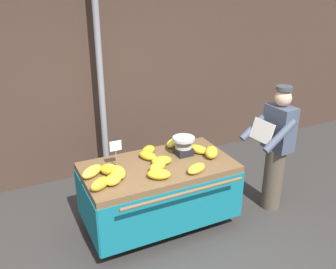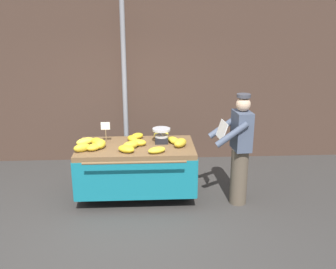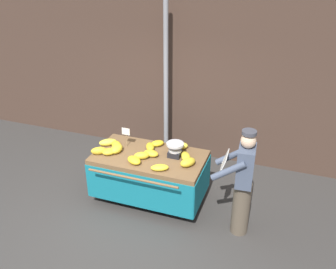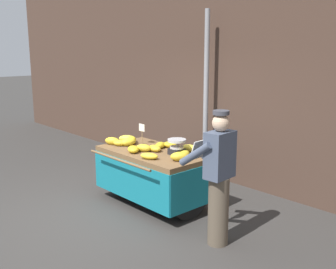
# 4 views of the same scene
# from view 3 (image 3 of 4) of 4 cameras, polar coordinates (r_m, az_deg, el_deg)

# --- Properties ---
(ground_plane) EXTENTS (60.00, 60.00, 0.00)m
(ground_plane) POSITION_cam_3_polar(r_m,az_deg,el_deg) (6.01, -7.46, -14.11)
(ground_plane) COLOR #383533
(back_wall) EXTENTS (16.00, 0.24, 4.14)m
(back_wall) POSITION_cam_3_polar(r_m,az_deg,el_deg) (7.28, 1.28, 12.37)
(back_wall) COLOR #473328
(back_wall) RESTS_ON ground
(street_pole) EXTENTS (0.09, 0.09, 3.10)m
(street_pole) POSITION_cam_3_polar(r_m,az_deg,el_deg) (7.09, -0.31, 7.56)
(street_pole) COLOR gray
(street_pole) RESTS_ON ground
(banana_cart) EXTENTS (1.82, 1.18, 0.87)m
(banana_cart) POSITION_cam_3_polar(r_m,az_deg,el_deg) (6.20, -2.82, -5.01)
(banana_cart) COLOR brown
(banana_cart) RESTS_ON ground
(weighing_scale) EXTENTS (0.28, 0.28, 0.24)m
(weighing_scale) POSITION_cam_3_polar(r_m,az_deg,el_deg) (5.99, 1.07, -2.31)
(weighing_scale) COLOR black
(weighing_scale) RESTS_ON banana_cart
(price_sign) EXTENTS (0.14, 0.01, 0.34)m
(price_sign) POSITION_cam_3_polar(r_m,az_deg,el_deg) (6.25, -6.39, 0.20)
(price_sign) COLOR #997A51
(price_sign) RESTS_ON banana_cart
(banana_bunch_0) EXTENTS (0.25, 0.25, 0.13)m
(banana_bunch_0) POSITION_cam_3_polar(r_m,az_deg,el_deg) (6.30, -7.82, -1.59)
(banana_bunch_0) COLOR gold
(banana_bunch_0) RESTS_ON banana_cart
(banana_bunch_1) EXTENTS (0.28, 0.31, 0.13)m
(banana_bunch_1) POSITION_cam_3_polar(r_m,az_deg,el_deg) (5.78, 3.02, -4.21)
(banana_bunch_1) COLOR gold
(banana_bunch_1) RESTS_ON banana_cart
(banana_bunch_2) EXTENTS (0.28, 0.23, 0.12)m
(banana_bunch_2) POSITION_cam_3_polar(r_m,az_deg,el_deg) (6.18, -10.43, -2.43)
(banana_bunch_2) COLOR gold
(banana_bunch_2) RESTS_ON banana_cart
(banana_bunch_3) EXTENTS (0.26, 0.26, 0.10)m
(banana_bunch_3) POSITION_cam_3_polar(r_m,az_deg,el_deg) (6.32, -1.63, -1.35)
(banana_bunch_3) COLOR gold
(banana_bunch_3) RESTS_ON banana_cart
(banana_bunch_4) EXTENTS (0.30, 0.25, 0.11)m
(banana_bunch_4) POSITION_cam_3_polar(r_m,az_deg,el_deg) (6.24, 1.85, -1.71)
(banana_bunch_4) COLOR yellow
(banana_bunch_4) RESTS_ON banana_cart
(banana_bunch_5) EXTENTS (0.28, 0.23, 0.12)m
(banana_bunch_5) POSITION_cam_3_polar(r_m,az_deg,el_deg) (5.97, -4.02, -3.20)
(banana_bunch_5) COLOR gold
(banana_bunch_5) RESTS_ON banana_cart
(banana_bunch_6) EXTENTS (0.23, 0.29, 0.10)m
(banana_bunch_6) POSITION_cam_3_polar(r_m,az_deg,el_deg) (6.23, -2.71, -1.86)
(banana_bunch_6) COLOR gold
(banana_bunch_6) RESTS_ON banana_cart
(banana_bunch_7) EXTENTS (0.31, 0.24, 0.09)m
(banana_bunch_7) POSITION_cam_3_polar(r_m,az_deg,el_deg) (5.68, -1.27, -5.03)
(banana_bunch_7) COLOR yellow
(banana_bunch_7) RESTS_ON banana_cart
(banana_bunch_8) EXTENTS (0.18, 0.26, 0.13)m
(banana_bunch_8) POSITION_cam_3_polar(r_m,az_deg,el_deg) (6.18, -7.78, -2.15)
(banana_bunch_8) COLOR yellow
(banana_bunch_8) RESTS_ON banana_cart
(banana_bunch_9) EXTENTS (0.31, 0.27, 0.11)m
(banana_bunch_9) POSITION_cam_3_polar(r_m,az_deg,el_deg) (5.87, -5.15, -3.90)
(banana_bunch_9) COLOR gold
(banana_bunch_9) RESTS_ON banana_cart
(banana_bunch_10) EXTENTS (0.26, 0.32, 0.10)m
(banana_bunch_10) POSITION_cam_3_polar(r_m,az_deg,el_deg) (5.95, 2.71, -3.38)
(banana_bunch_10) COLOR yellow
(banana_bunch_10) RESTS_ON banana_cart
(banana_bunch_11) EXTENTS (0.26, 0.18, 0.10)m
(banana_bunch_11) POSITION_cam_3_polar(r_m,az_deg,el_deg) (6.04, -2.58, -2.86)
(banana_bunch_11) COLOR gold
(banana_bunch_11) RESTS_ON banana_cart
(banana_bunch_12) EXTENTS (0.28, 0.28, 0.10)m
(banana_bunch_12) POSITION_cam_3_polar(r_m,az_deg,el_deg) (6.15, -8.90, -2.57)
(banana_bunch_12) COLOR gold
(banana_bunch_12) RESTS_ON banana_cart
(banana_bunch_13) EXTENTS (0.32, 0.29, 0.11)m
(banana_bunch_13) POSITION_cam_3_polar(r_m,az_deg,el_deg) (6.42, -9.08, -1.17)
(banana_bunch_13) COLOR yellow
(banana_bunch_13) RESTS_ON banana_cart
(vendor_person) EXTENTS (0.60, 0.55, 1.71)m
(vendor_person) POSITION_cam_3_polar(r_m,az_deg,el_deg) (5.52, 11.21, -7.22)
(vendor_person) COLOR brown
(vendor_person) RESTS_ON ground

